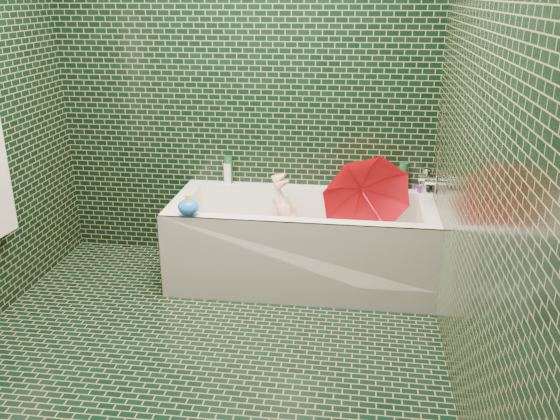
# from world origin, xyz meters

# --- Properties ---
(floor) EXTENTS (2.80, 2.80, 0.00)m
(floor) POSITION_xyz_m (0.00, 0.00, 0.00)
(floor) COLOR black
(floor) RESTS_ON ground
(wall_back) EXTENTS (2.80, 0.00, 2.80)m
(wall_back) POSITION_xyz_m (0.00, 1.40, 1.25)
(wall_back) COLOR black
(wall_back) RESTS_ON floor
(wall_front) EXTENTS (2.80, 0.00, 2.80)m
(wall_front) POSITION_xyz_m (0.00, -1.40, 1.25)
(wall_front) COLOR black
(wall_front) RESTS_ON floor
(wall_right) EXTENTS (0.00, 2.80, 2.80)m
(wall_right) POSITION_xyz_m (1.30, 0.00, 1.25)
(wall_right) COLOR black
(wall_right) RESTS_ON floor
(bathtub) EXTENTS (1.70, 0.75, 0.55)m
(bathtub) POSITION_xyz_m (0.45, 1.01, 0.21)
(bathtub) COLOR white
(bathtub) RESTS_ON floor
(bath_mat) EXTENTS (1.35, 0.47, 0.01)m
(bath_mat) POSITION_xyz_m (0.45, 1.02, 0.16)
(bath_mat) COLOR green
(bath_mat) RESTS_ON bathtub
(water) EXTENTS (1.48, 0.53, 0.00)m
(water) POSITION_xyz_m (0.45, 1.02, 0.30)
(water) COLOR silver
(water) RESTS_ON bathtub
(faucet) EXTENTS (0.18, 0.19, 0.55)m
(faucet) POSITION_xyz_m (1.26, 1.02, 0.77)
(faucet) COLOR silver
(faucet) RESTS_ON wall_right
(child) EXTENTS (0.91, 0.48, 0.39)m
(child) POSITION_xyz_m (0.40, 1.00, 0.31)
(child) COLOR #E9AE91
(child) RESTS_ON bathtub
(umbrella) EXTENTS (0.78, 0.80, 0.67)m
(umbrella) POSITION_xyz_m (0.89, 1.03, 0.55)
(umbrella) COLOR red
(umbrella) RESTS_ON bathtub
(soap_bottle_a) EXTENTS (0.12, 0.12, 0.23)m
(soap_bottle_a) POSITION_xyz_m (1.22, 1.34, 0.55)
(soap_bottle_a) COLOR white
(soap_bottle_a) RESTS_ON bathtub
(soap_bottle_b) EXTENTS (0.10, 0.10, 0.17)m
(soap_bottle_b) POSITION_xyz_m (1.25, 1.33, 0.55)
(soap_bottle_b) COLOR #4B1E72
(soap_bottle_b) RESTS_ON bathtub
(soap_bottle_c) EXTENTS (0.17, 0.17, 0.19)m
(soap_bottle_c) POSITION_xyz_m (1.06, 1.32, 0.55)
(soap_bottle_c) COLOR #154A24
(soap_bottle_c) RESTS_ON bathtub
(bottle_right_tall) EXTENTS (0.06, 0.06, 0.20)m
(bottle_right_tall) POSITION_xyz_m (1.10, 1.36, 0.65)
(bottle_right_tall) COLOR #154A24
(bottle_right_tall) RESTS_ON bathtub
(bottle_right_pump) EXTENTS (0.05, 0.05, 0.17)m
(bottle_right_pump) POSITION_xyz_m (1.25, 1.32, 0.64)
(bottle_right_pump) COLOR silver
(bottle_right_pump) RESTS_ON bathtub
(bottle_left_tall) EXTENTS (0.07, 0.07, 0.20)m
(bottle_left_tall) POSITION_xyz_m (-0.11, 1.36, 0.65)
(bottle_left_tall) COLOR #154A24
(bottle_left_tall) RESTS_ON bathtub
(bottle_left_short) EXTENTS (0.07, 0.07, 0.15)m
(bottle_left_short) POSITION_xyz_m (-0.12, 1.35, 0.62)
(bottle_left_short) COLOR white
(bottle_left_short) RESTS_ON bathtub
(rubber_duck) EXTENTS (0.12, 0.10, 0.10)m
(rubber_duck) POSITION_xyz_m (0.96, 1.33, 0.59)
(rubber_duck) COLOR yellow
(rubber_duck) RESTS_ON bathtub
(bath_toy) EXTENTS (0.16, 0.14, 0.13)m
(bath_toy) POSITION_xyz_m (-0.21, 0.68, 0.61)
(bath_toy) COLOR blue
(bath_toy) RESTS_ON bathtub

